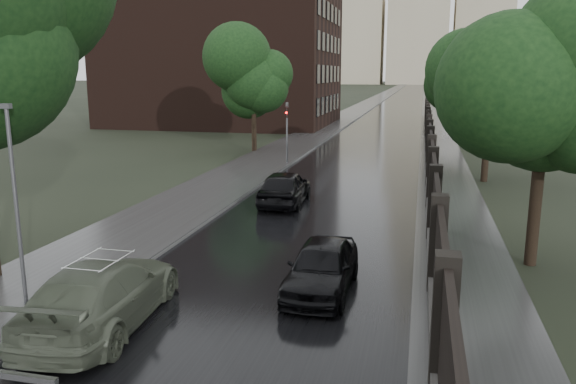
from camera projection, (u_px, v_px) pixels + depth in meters
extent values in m
plane|color=black|center=(207.00, 363.00, 11.43)|extent=(800.00, 800.00, 0.00)
cube|color=black|center=(411.00, 90.00, 192.26)|extent=(8.00, 420.00, 0.02)
cube|color=#2D2D2D|center=(393.00, 90.00, 193.60)|extent=(4.00, 420.00, 0.16)
cube|color=#2D2D2D|center=(427.00, 90.00, 191.01)|extent=(3.00, 420.00, 0.08)
cube|color=#383533|center=(428.00, 151.00, 40.80)|extent=(0.40, 75.00, 0.50)
cube|color=black|center=(429.00, 134.00, 40.54)|extent=(0.15, 75.00, 2.00)
cube|color=black|center=(427.00, 106.00, 76.74)|extent=(0.45, 0.45, 2.70)
cylinder|color=black|center=(254.00, 113.00, 41.19)|extent=(0.36, 0.36, 5.85)
sphere|color=black|center=(253.00, 81.00, 40.70)|extent=(4.25, 4.25, 4.25)
cylinder|color=black|center=(538.00, 177.00, 16.78)|extent=(0.36, 0.36, 5.53)
sphere|color=black|center=(545.00, 102.00, 16.32)|extent=(4.08, 4.08, 4.08)
cylinder|color=black|center=(487.00, 131.00, 30.10)|extent=(0.36, 0.36, 5.53)
sphere|color=black|center=(491.00, 89.00, 29.64)|extent=(4.08, 4.08, 4.08)
cylinder|color=black|center=(464.00, 110.00, 47.23)|extent=(0.36, 0.36, 5.53)
sphere|color=black|center=(466.00, 83.00, 46.78)|extent=(4.08, 4.08, 4.08)
cylinder|color=#59595E|center=(17.00, 212.00, 13.56)|extent=(0.10, 0.10, 5.00)
cube|color=#59595E|center=(6.00, 106.00, 13.03)|extent=(0.25, 0.12, 0.12)
cylinder|color=#59595E|center=(287.00, 142.00, 35.89)|extent=(0.12, 0.12, 3.00)
imported|color=#59595E|center=(287.00, 110.00, 35.47)|extent=(0.16, 0.20, 1.00)
sphere|color=#FF0C0C|center=(286.00, 113.00, 35.36)|extent=(0.14, 0.14, 0.14)
cube|color=black|center=(224.00, 35.00, 62.91)|extent=(24.00, 18.00, 20.00)
cube|color=tan|center=(356.00, 42.00, 299.62)|extent=(28.00, 22.00, 44.00)
cube|color=tan|center=(482.00, 41.00, 285.16)|extent=(28.00, 22.00, 44.00)
cube|color=tan|center=(418.00, 25.00, 290.73)|extent=(30.00, 30.00, 60.00)
imported|color=#4C5443|center=(102.00, 294.00, 13.01)|extent=(2.70, 5.60, 1.57)
imported|color=black|center=(285.00, 187.00, 25.11)|extent=(2.04, 4.69, 1.57)
imported|color=black|center=(322.00, 267.00, 15.08)|extent=(1.72, 4.15, 1.40)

